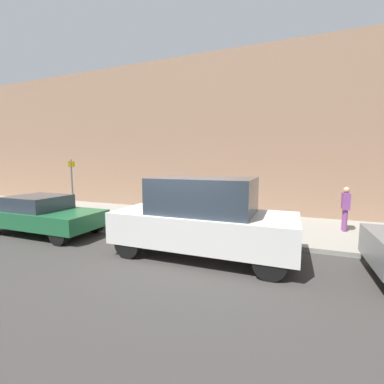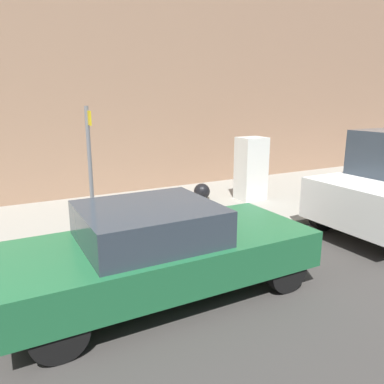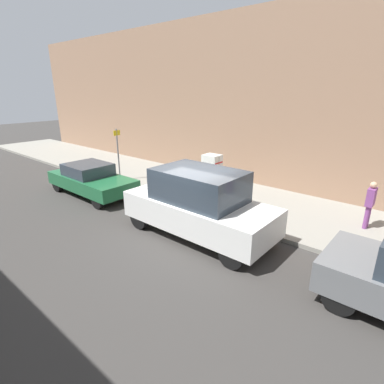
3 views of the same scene
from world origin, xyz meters
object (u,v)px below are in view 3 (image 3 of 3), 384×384
parked_sedan_green (91,179)px  discarded_refrigerator (212,174)px  street_sign_post (118,152)px  pedestrian_walking_far (370,202)px  parked_van_white (199,204)px  trash_bag (199,180)px

parked_sedan_green → discarded_refrigerator: bearing=129.0°
street_sign_post → pedestrian_walking_far: bearing=100.0°
discarded_refrigerator → parked_van_white: (3.35, 2.00, 0.10)m
street_sign_post → parked_sedan_green: street_sign_post is taller
discarded_refrigerator → trash_bag: bearing=-116.1°
discarded_refrigerator → street_sign_post: size_ratio=0.66×
street_sign_post → parked_sedan_green: 2.13m
discarded_refrigerator → parked_sedan_green: bearing=-51.0°
pedestrian_walking_far → parked_sedan_green: size_ratio=0.36×
trash_bag → pedestrian_walking_far: (0.16, 7.22, 0.68)m
pedestrian_walking_far → parked_sedan_green: 10.85m
discarded_refrigerator → parked_van_white: bearing=30.8°
pedestrian_walking_far → trash_bag: bearing=-66.6°
discarded_refrigerator → trash_bag: 1.47m
pedestrian_walking_far → street_sign_post: bearing=-55.3°
discarded_refrigerator → street_sign_post: bearing=-72.5°
pedestrian_walking_far → parked_sedan_green: bearing=-44.9°
pedestrian_walking_far → parked_van_white: 5.52m
trash_bag → parked_van_white: size_ratio=0.09×
street_sign_post → trash_bag: 4.18m
discarded_refrigerator → street_sign_post: 4.89m
discarded_refrigerator → parked_van_white: parked_van_white is taller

